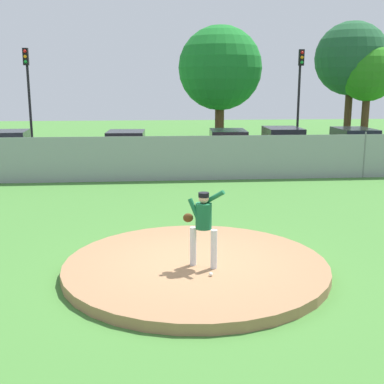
# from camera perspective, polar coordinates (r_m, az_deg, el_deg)

# --- Properties ---
(ground_plane) EXTENTS (80.00, 80.00, 0.00)m
(ground_plane) POSITION_cam_1_polar(r_m,az_deg,el_deg) (15.98, -1.61, -1.35)
(ground_plane) COLOR #427A33
(asphalt_strip) EXTENTS (44.00, 7.00, 0.01)m
(asphalt_strip) POSITION_cam_1_polar(r_m,az_deg,el_deg) (24.31, -2.82, 3.33)
(asphalt_strip) COLOR #2B2B2D
(asphalt_strip) RESTS_ON ground_plane
(pitchers_mound) EXTENTS (5.41, 5.41, 0.21)m
(pitchers_mound) POSITION_cam_1_polar(r_m,az_deg,el_deg) (10.22, 0.44, -8.65)
(pitchers_mound) COLOR #99704C
(pitchers_mound) RESTS_ON ground_plane
(pitcher_youth) EXTENTS (0.81, 0.35, 1.58)m
(pitcher_youth) POSITION_cam_1_polar(r_m,az_deg,el_deg) (9.64, 1.28, -3.42)
(pitcher_youth) COLOR silver
(pitcher_youth) RESTS_ON pitchers_mound
(baseball) EXTENTS (0.07, 0.07, 0.07)m
(baseball) POSITION_cam_1_polar(r_m,az_deg,el_deg) (9.46, 2.20, -9.51)
(baseball) COLOR white
(baseball) RESTS_ON pitchers_mound
(chainlink_fence) EXTENTS (39.93, 0.07, 1.90)m
(chainlink_fence) POSITION_cam_1_polar(r_m,az_deg,el_deg) (19.73, -2.32, 3.91)
(chainlink_fence) COLOR gray
(chainlink_fence) RESTS_ON ground_plane
(parked_car_teal) EXTENTS (2.07, 4.72, 1.66)m
(parked_car_teal) POSITION_cam_1_polar(r_m,az_deg,el_deg) (26.30, 18.23, 5.15)
(parked_car_teal) COLOR #146066
(parked_car_teal) RESTS_ON ground_plane
(parked_car_red) EXTENTS (2.15, 4.45, 1.64)m
(parked_car_red) POSITION_cam_1_polar(r_m,az_deg,el_deg) (24.33, 4.18, 5.17)
(parked_car_red) COLOR #A81919
(parked_car_red) RESTS_ON ground_plane
(parked_car_burgundy) EXTENTS (2.08, 4.12, 1.63)m
(parked_car_burgundy) POSITION_cam_1_polar(r_m,az_deg,el_deg) (24.00, -7.64, 4.99)
(parked_car_burgundy) COLOR maroon
(parked_car_burgundy) RESTS_ON ground_plane
(parked_car_charcoal) EXTENTS (2.04, 4.54, 1.74)m
(parked_car_charcoal) POSITION_cam_1_polar(r_m,az_deg,el_deg) (24.94, 10.43, 5.28)
(parked_car_charcoal) COLOR #232328
(parked_car_charcoal) RESTS_ON ground_plane
(parked_car_silver) EXTENTS (2.10, 4.14, 1.70)m
(parked_car_silver) POSITION_cam_1_polar(r_m,az_deg,el_deg) (24.69, -20.38, 4.62)
(parked_car_silver) COLOR #B7BABF
(parked_car_silver) RESTS_ON ground_plane
(traffic_light_near) EXTENTS (0.28, 0.46, 5.74)m
(traffic_light_near) POSITION_cam_1_polar(r_m,az_deg,el_deg) (28.87, -18.49, 11.82)
(traffic_light_near) COLOR black
(traffic_light_near) RESTS_ON ground_plane
(traffic_light_far) EXTENTS (0.28, 0.46, 5.79)m
(traffic_light_far) POSITION_cam_1_polar(r_m,az_deg,el_deg) (29.80, 12.39, 12.20)
(traffic_light_far) COLOR black
(traffic_light_far) RESTS_ON ground_plane
(tree_tall_centre) EXTENTS (5.37, 5.37, 7.56)m
(tree_tall_centre) POSITION_cam_1_polar(r_m,az_deg,el_deg) (32.62, 3.28, 14.13)
(tree_tall_centre) COLOR #4C331E
(tree_tall_centre) RESTS_ON ground_plane
(tree_slender_far) EXTENTS (4.89, 4.89, 8.00)m
(tree_slender_far) POSITION_cam_1_polar(r_m,az_deg,el_deg) (35.87, 18.02, 14.47)
(tree_slender_far) COLOR #4C331E
(tree_slender_far) RESTS_ON ground_plane
(tree_broad_left) EXTENTS (3.79, 3.79, 6.53)m
(tree_broad_left) POSITION_cam_1_polar(r_m,az_deg,el_deg) (35.18, 19.77, 12.88)
(tree_broad_left) COLOR #4C331E
(tree_broad_left) RESTS_ON ground_plane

